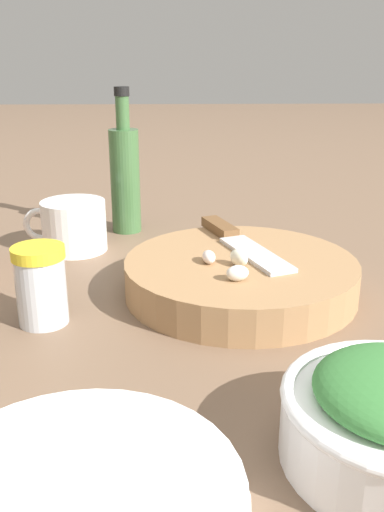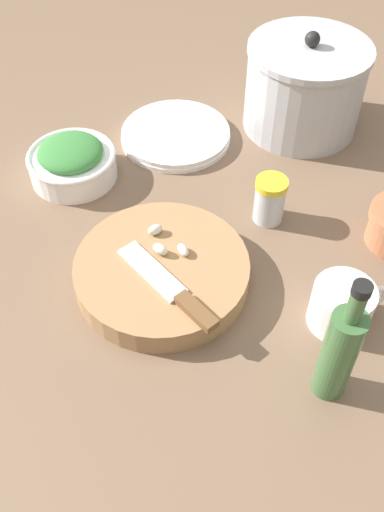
{
  "view_description": "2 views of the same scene",
  "coord_description": "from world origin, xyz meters",
  "px_view_note": "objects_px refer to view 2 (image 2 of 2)",
  "views": [
    {
      "loc": [
        -0.6,
        0.02,
        0.27
      ],
      "look_at": [
        -0.01,
        0.01,
        0.05
      ],
      "focal_mm": 40.0,
      "sensor_mm": 36.0,
      "label": 1
    },
    {
      "loc": [
        0.55,
        -0.2,
        0.7
      ],
      "look_at": [
        0.01,
        -0.0,
        0.04
      ],
      "focal_mm": 40.0,
      "sensor_mm": 36.0,
      "label": 2
    }
  ],
  "objects_px": {
    "spice_jar": "(270,200)",
    "stock_pot": "(304,87)",
    "oil_bottle": "(339,352)",
    "cutting_board": "(162,272)",
    "herb_bowl": "(72,161)",
    "plate_stack": "(176,135)",
    "chef_knife": "(173,290)",
    "coffee_mug": "(342,306)",
    "garlic_cloves": "(165,243)"
  },
  "relations": [
    {
      "from": "cutting_board",
      "to": "spice_jar",
      "type": "bearing_deg",
      "value": 108.07
    },
    {
      "from": "chef_knife",
      "to": "plate_stack",
      "type": "bearing_deg",
      "value": 49.91
    },
    {
      "from": "oil_bottle",
      "to": "spice_jar",
      "type": "bearing_deg",
      "value": 169.07
    },
    {
      "from": "herb_bowl",
      "to": "oil_bottle",
      "type": "relative_size",
      "value": 0.73
    },
    {
      "from": "cutting_board",
      "to": "plate_stack",
      "type": "distance_m",
      "value": 0.36
    },
    {
      "from": "plate_stack",
      "to": "stock_pot",
      "type": "distance_m",
      "value": 0.26
    },
    {
      "from": "plate_stack",
      "to": "herb_bowl",
      "type": "bearing_deg",
      "value": -78.85
    },
    {
      "from": "herb_bowl",
      "to": "plate_stack",
      "type": "relative_size",
      "value": 0.74
    },
    {
      "from": "garlic_cloves",
      "to": "coffee_mug",
      "type": "height_order",
      "value": "coffee_mug"
    },
    {
      "from": "coffee_mug",
      "to": "oil_bottle",
      "type": "height_order",
      "value": "oil_bottle"
    },
    {
      "from": "garlic_cloves",
      "to": "oil_bottle",
      "type": "bearing_deg",
      "value": 25.7
    },
    {
      "from": "herb_bowl",
      "to": "stock_pot",
      "type": "distance_m",
      "value": 0.47
    },
    {
      "from": "oil_bottle",
      "to": "stock_pot",
      "type": "relative_size",
      "value": 0.94
    },
    {
      "from": "coffee_mug",
      "to": "plate_stack",
      "type": "distance_m",
      "value": 0.5
    },
    {
      "from": "chef_knife",
      "to": "coffee_mug",
      "type": "distance_m",
      "value": 0.24
    },
    {
      "from": "cutting_board",
      "to": "coffee_mug",
      "type": "distance_m",
      "value": 0.27
    },
    {
      "from": "herb_bowl",
      "to": "spice_jar",
      "type": "distance_m",
      "value": 0.36
    },
    {
      "from": "oil_bottle",
      "to": "stock_pot",
      "type": "xyz_separation_m",
      "value": [
        -0.55,
        0.24,
        -0.0
      ]
    },
    {
      "from": "spice_jar",
      "to": "coffee_mug",
      "type": "relative_size",
      "value": 0.71
    },
    {
      "from": "garlic_cloves",
      "to": "stock_pot",
      "type": "bearing_deg",
      "value": 125.24
    },
    {
      "from": "coffee_mug",
      "to": "garlic_cloves",
      "type": "bearing_deg",
      "value": -133.26
    },
    {
      "from": "cutting_board",
      "to": "chef_knife",
      "type": "relative_size",
      "value": 1.35
    },
    {
      "from": "spice_jar",
      "to": "oil_bottle",
      "type": "xyz_separation_m",
      "value": [
        0.32,
        -0.06,
        0.04
      ]
    },
    {
      "from": "chef_knife",
      "to": "coffee_mug",
      "type": "height_order",
      "value": "coffee_mug"
    },
    {
      "from": "chef_knife",
      "to": "garlic_cloves",
      "type": "relative_size",
      "value": 2.53
    },
    {
      "from": "cutting_board",
      "to": "oil_bottle",
      "type": "xyz_separation_m",
      "value": [
        0.25,
        0.15,
        0.07
      ]
    },
    {
      "from": "cutting_board",
      "to": "garlic_cloves",
      "type": "relative_size",
      "value": 3.43
    },
    {
      "from": "chef_knife",
      "to": "garlic_cloves",
      "type": "height_order",
      "value": "garlic_cloves"
    },
    {
      "from": "plate_stack",
      "to": "stock_pot",
      "type": "relative_size",
      "value": 0.93
    },
    {
      "from": "cutting_board",
      "to": "herb_bowl",
      "type": "bearing_deg",
      "value": -165.72
    },
    {
      "from": "cutting_board",
      "to": "garlic_cloves",
      "type": "distance_m",
      "value": 0.05
    },
    {
      "from": "plate_stack",
      "to": "spice_jar",
      "type": "bearing_deg",
      "value": 15.92
    },
    {
      "from": "garlic_cloves",
      "to": "stock_pot",
      "type": "relative_size",
      "value": 0.34
    },
    {
      "from": "plate_stack",
      "to": "oil_bottle",
      "type": "relative_size",
      "value": 0.99
    },
    {
      "from": "cutting_board",
      "to": "plate_stack",
      "type": "relative_size",
      "value": 1.25
    },
    {
      "from": "spice_jar",
      "to": "stock_pot",
      "type": "relative_size",
      "value": 0.36
    },
    {
      "from": "coffee_mug",
      "to": "plate_stack",
      "type": "xyz_separation_m",
      "value": [
        -0.5,
        -0.08,
        -0.03
      ]
    },
    {
      "from": "stock_pot",
      "to": "coffee_mug",
      "type": "bearing_deg",
      "value": -20.43
    },
    {
      "from": "spice_jar",
      "to": "coffee_mug",
      "type": "xyz_separation_m",
      "value": [
        0.23,
        0.01,
        -0.01
      ]
    },
    {
      "from": "cutting_board",
      "to": "oil_bottle",
      "type": "relative_size",
      "value": 1.23
    },
    {
      "from": "garlic_cloves",
      "to": "stock_pot",
      "type": "height_order",
      "value": "stock_pot"
    },
    {
      "from": "herb_bowl",
      "to": "spice_jar",
      "type": "relative_size",
      "value": 1.92
    },
    {
      "from": "cutting_board",
      "to": "herb_bowl",
      "type": "relative_size",
      "value": 1.68
    },
    {
      "from": "oil_bottle",
      "to": "stock_pot",
      "type": "bearing_deg",
      "value": 156.47
    },
    {
      "from": "plate_stack",
      "to": "oil_bottle",
      "type": "height_order",
      "value": "oil_bottle"
    },
    {
      "from": "cutting_board",
      "to": "oil_bottle",
      "type": "height_order",
      "value": "oil_bottle"
    },
    {
      "from": "cutting_board",
      "to": "garlic_cloves",
      "type": "xyz_separation_m",
      "value": [
        -0.03,
        0.02,
        0.03
      ]
    },
    {
      "from": "spice_jar",
      "to": "plate_stack",
      "type": "xyz_separation_m",
      "value": [
        -0.26,
        -0.08,
        -0.03
      ]
    },
    {
      "from": "chef_knife",
      "to": "garlic_cloves",
      "type": "distance_m",
      "value": 0.09
    },
    {
      "from": "spice_jar",
      "to": "stock_pot",
      "type": "distance_m",
      "value": 0.29
    }
  ]
}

